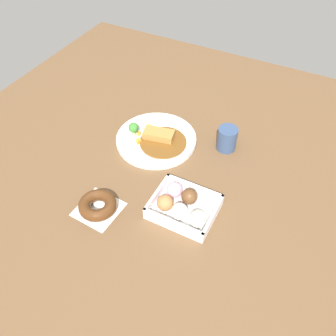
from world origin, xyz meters
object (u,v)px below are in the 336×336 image
Objects in this scene: donut_box at (182,206)px; chocolate_ring_donut at (98,205)px; coffee_mug at (227,139)px; curry_plate at (156,139)px.

donut_box reaches higher than chocolate_ring_donut.
donut_box is 2.23× the size of coffee_mug.
coffee_mug is at bearing 19.93° from curry_plate.
coffee_mug reaches higher than curry_plate.
curry_plate reaches higher than donut_box.
curry_plate is 1.51× the size of donut_box.
curry_plate is 0.31m from donut_box.
curry_plate is at bearing 132.55° from donut_box.
coffee_mug is (0.22, 0.08, 0.03)m from curry_plate.
chocolate_ring_donut is at bearing -119.53° from coffee_mug.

